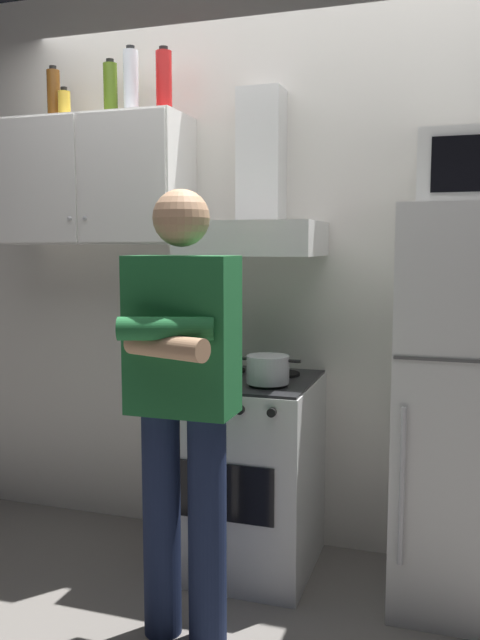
% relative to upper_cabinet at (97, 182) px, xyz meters
% --- Properties ---
extents(ground_plane, '(7.00, 7.00, 0.00)m').
position_rel_upper_cabinet_xyz_m(ground_plane, '(0.85, -0.37, -1.75)').
color(ground_plane, slate).
extents(back_wall_tiled, '(4.80, 0.10, 2.70)m').
position_rel_upper_cabinet_xyz_m(back_wall_tiled, '(0.85, 0.23, -0.40)').
color(back_wall_tiled, silver).
rests_on(back_wall_tiled, ground_plane).
extents(upper_cabinet, '(0.90, 0.37, 0.60)m').
position_rel_upper_cabinet_xyz_m(upper_cabinet, '(0.00, 0.00, 0.00)').
color(upper_cabinet, white).
extents(stove_oven, '(0.60, 0.62, 0.87)m').
position_rel_upper_cabinet_xyz_m(stove_oven, '(0.80, -0.13, -1.32)').
color(stove_oven, silver).
rests_on(stove_oven, ground_plane).
extents(range_hood, '(0.60, 0.44, 0.75)m').
position_rel_upper_cabinet_xyz_m(range_hood, '(0.80, 0.00, -0.15)').
color(range_hood, white).
extents(refrigerator, '(0.60, 0.62, 1.60)m').
position_rel_upper_cabinet_xyz_m(refrigerator, '(1.75, -0.12, -0.95)').
color(refrigerator, silver).
rests_on(refrigerator, ground_plane).
extents(person_standing, '(0.38, 0.33, 1.64)m').
position_rel_upper_cabinet_xyz_m(person_standing, '(0.75, -0.73, -0.85)').
color(person_standing, '#192342').
rests_on(person_standing, ground_plane).
extents(cooking_pot, '(0.28, 0.18, 0.12)m').
position_rel_upper_cabinet_xyz_m(cooking_pot, '(0.93, -0.24, -0.82)').
color(cooking_pot, '#B7BABF').
rests_on(cooking_pot, stove_oven).
extents(bottle_olive_oil, '(0.07, 0.07, 0.27)m').
position_rel_upper_cabinet_xyz_m(bottle_olive_oil, '(0.07, 0.03, 0.43)').
color(bottle_olive_oil, '#4C6B19').
rests_on(bottle_olive_oil, upper_cabinet).
extents(bottle_vodka_clear, '(0.07, 0.07, 0.32)m').
position_rel_upper_cabinet_xyz_m(bottle_vodka_clear, '(0.18, 0.02, 0.45)').
color(bottle_vodka_clear, silver).
rests_on(bottle_vodka_clear, upper_cabinet).
extents(bottle_spice_jar, '(0.06, 0.06, 0.15)m').
position_rel_upper_cabinet_xyz_m(bottle_spice_jar, '(-0.15, -0.02, 0.37)').
color(bottle_spice_jar, gold).
rests_on(bottle_spice_jar, upper_cabinet).
extents(bottle_beer_brown, '(0.06, 0.06, 0.26)m').
position_rel_upper_cabinet_xyz_m(bottle_beer_brown, '(-0.24, 0.02, 0.42)').
color(bottle_beer_brown, brown).
rests_on(bottle_beer_brown, upper_cabinet).
extents(bottle_soda_red, '(0.07, 0.07, 0.30)m').
position_rel_upper_cabinet_xyz_m(bottle_soda_red, '(0.36, 0.00, 0.44)').
color(bottle_soda_red, red).
rests_on(bottle_soda_red, upper_cabinet).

